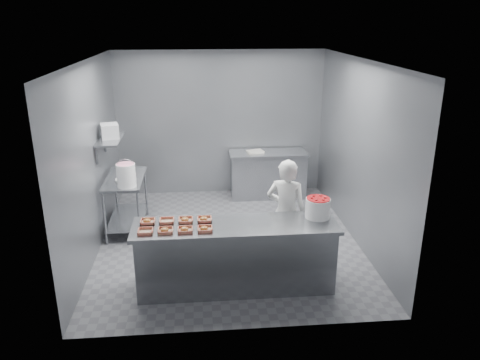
# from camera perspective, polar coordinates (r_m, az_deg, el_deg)

# --- Properties ---
(floor) EXTENTS (4.50, 4.50, 0.00)m
(floor) POSITION_cam_1_polar(r_m,az_deg,el_deg) (7.52, -1.37, -7.36)
(floor) COLOR #4C4C51
(floor) RESTS_ON ground
(ceiling) EXTENTS (4.50, 4.50, 0.00)m
(ceiling) POSITION_cam_1_polar(r_m,az_deg,el_deg) (6.74, -1.56, 14.42)
(ceiling) COLOR white
(ceiling) RESTS_ON wall_back
(wall_back) EXTENTS (4.00, 0.04, 2.80)m
(wall_back) POSITION_cam_1_polar(r_m,az_deg,el_deg) (9.18, -2.40, 6.88)
(wall_back) COLOR slate
(wall_back) RESTS_ON ground
(wall_left) EXTENTS (0.04, 4.50, 2.80)m
(wall_left) POSITION_cam_1_polar(r_m,az_deg,el_deg) (7.16, -17.65, 2.38)
(wall_left) COLOR slate
(wall_left) RESTS_ON ground
(wall_right) EXTENTS (0.04, 4.50, 2.80)m
(wall_right) POSITION_cam_1_polar(r_m,az_deg,el_deg) (7.40, 14.21, 3.24)
(wall_right) COLOR slate
(wall_right) RESTS_ON ground
(service_counter) EXTENTS (2.60, 0.70, 0.90)m
(service_counter) POSITION_cam_1_polar(r_m,az_deg,el_deg) (6.12, -0.52, -9.23)
(service_counter) COLOR slate
(service_counter) RESTS_ON ground
(prep_table) EXTENTS (0.60, 1.20, 0.90)m
(prep_table) POSITION_cam_1_polar(r_m,az_deg,el_deg) (7.91, -13.72, -1.85)
(prep_table) COLOR slate
(prep_table) RESTS_ON ground
(back_counter) EXTENTS (1.50, 0.60, 0.90)m
(back_counter) POSITION_cam_1_polar(r_m,az_deg,el_deg) (9.18, 3.41, 0.73)
(back_counter) COLOR slate
(back_counter) RESTS_ON ground
(wall_shelf) EXTENTS (0.35, 0.90, 0.03)m
(wall_shelf) POSITION_cam_1_polar(r_m,az_deg,el_deg) (7.66, -15.55, 4.81)
(wall_shelf) COLOR slate
(wall_shelf) RESTS_ON wall_left
(tray_0) EXTENTS (0.19, 0.18, 0.04)m
(tray_0) POSITION_cam_1_polar(r_m,az_deg,el_deg) (5.80, -11.46, -6.15)
(tray_0) COLOR #A27E63
(tray_0) RESTS_ON service_counter
(tray_1) EXTENTS (0.19, 0.18, 0.06)m
(tray_1) POSITION_cam_1_polar(r_m,az_deg,el_deg) (5.78, -9.11, -6.07)
(tray_1) COLOR #A27E63
(tray_1) RESTS_ON service_counter
(tray_2) EXTENTS (0.19, 0.18, 0.06)m
(tray_2) POSITION_cam_1_polar(r_m,az_deg,el_deg) (5.76, -6.72, -6.01)
(tray_2) COLOR #A27E63
(tray_2) RESTS_ON service_counter
(tray_3) EXTENTS (0.19, 0.18, 0.06)m
(tray_3) POSITION_cam_1_polar(r_m,az_deg,el_deg) (5.76, -4.32, -5.95)
(tray_3) COLOR #A27E63
(tray_3) RESTS_ON service_counter
(tray_4) EXTENTS (0.19, 0.18, 0.06)m
(tray_4) POSITION_cam_1_polar(r_m,az_deg,el_deg) (6.06, -11.22, -4.96)
(tray_4) COLOR #A27E63
(tray_4) RESTS_ON service_counter
(tray_5) EXTENTS (0.19, 0.18, 0.04)m
(tray_5) POSITION_cam_1_polar(r_m,az_deg,el_deg) (6.04, -8.92, -4.93)
(tray_5) COLOR #A27E63
(tray_5) RESTS_ON service_counter
(tray_6) EXTENTS (0.19, 0.18, 0.06)m
(tray_6) POSITION_cam_1_polar(r_m,az_deg,el_deg) (6.02, -6.66, -4.85)
(tray_6) COLOR #A27E63
(tray_6) RESTS_ON service_counter
(tray_7) EXTENTS (0.19, 0.18, 0.06)m
(tray_7) POSITION_cam_1_polar(r_m,az_deg,el_deg) (6.02, -4.37, -4.78)
(tray_7) COLOR #A27E63
(tray_7) RESTS_ON service_counter
(worker) EXTENTS (0.67, 0.57, 1.55)m
(worker) POSITION_cam_1_polar(r_m,az_deg,el_deg) (6.61, 5.65, -3.95)
(worker) COLOR silver
(worker) RESTS_ON ground
(strawberry_tub) EXTENTS (0.32, 0.32, 0.27)m
(strawberry_tub) POSITION_cam_1_polar(r_m,az_deg,el_deg) (6.14, 9.47, -3.27)
(strawberry_tub) COLOR white
(strawberry_tub) RESTS_ON service_counter
(glaze_bucket) EXTENTS (0.30, 0.29, 0.44)m
(glaze_bucket) POSITION_cam_1_polar(r_m,az_deg,el_deg) (7.34, -13.71, 0.63)
(glaze_bucket) COLOR white
(glaze_bucket) RESTS_ON prep_table
(bucket_lid) EXTENTS (0.39, 0.39, 0.03)m
(bucket_lid) POSITION_cam_1_polar(r_m,az_deg,el_deg) (7.70, -13.76, 0.09)
(bucket_lid) COLOR white
(bucket_lid) RESTS_ON prep_table
(rag) EXTENTS (0.14, 0.13, 0.02)m
(rag) POSITION_cam_1_polar(r_m,az_deg,el_deg) (7.90, -13.13, 0.62)
(rag) COLOR #CCB28C
(rag) RESTS_ON prep_table
(appliance) EXTENTS (0.33, 0.35, 0.22)m
(appliance) POSITION_cam_1_polar(r_m,az_deg,el_deg) (7.65, -15.60, 5.77)
(appliance) COLOR gray
(appliance) RESTS_ON wall_shelf
(paper_stack) EXTENTS (0.34, 0.28, 0.04)m
(paper_stack) POSITION_cam_1_polar(r_m,az_deg,el_deg) (9.01, 1.86, 3.49)
(paper_stack) COLOR silver
(paper_stack) RESTS_ON back_counter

